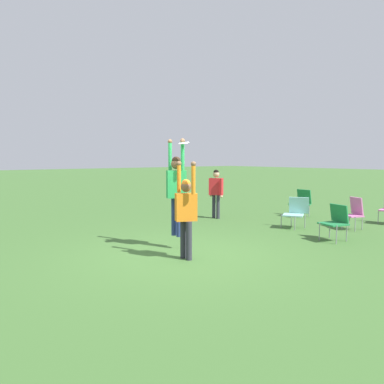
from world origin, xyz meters
The scene contains 9 objects.
ground_plane centered at (0.00, 0.00, 0.00)m, with size 120.00×120.00×0.00m, color #3D662D.
person_jumping centered at (-0.53, 0.25, 1.44)m, with size 0.58×0.47×2.18m.
person_defending centered at (0.33, -0.14, 1.03)m, with size 0.57×0.47×1.97m.
frisbee centered at (-0.16, 0.18, 2.35)m, with size 0.23×0.23×0.06m.
camping_chair_0 centered at (0.82, 5.54, 0.52)m, with size 0.59×0.64×0.91m.
camping_chair_1 centered at (1.28, 3.78, 0.52)m, with size 0.65×0.70×0.89m.
camping_chair_2 centered at (-1.54, 6.36, 0.54)m, with size 0.57×0.62×0.93m.
camping_chair_4 centered at (-0.37, 4.43, 0.49)m, with size 0.77×0.84×0.89m.
person_spectator_near centered at (-3.08, 3.75, 0.98)m, with size 0.62×0.45×1.64m.
Camera 1 is at (6.20, -4.65, 2.04)m, focal length 35.00 mm.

